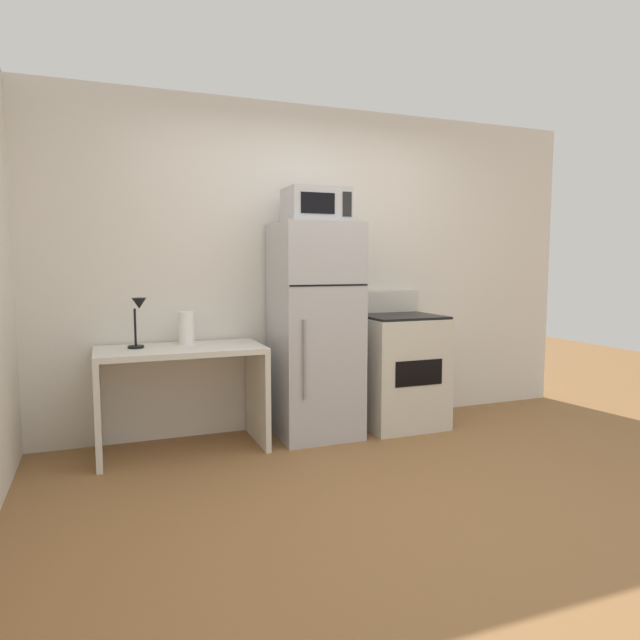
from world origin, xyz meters
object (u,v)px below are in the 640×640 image
paper_towel_roll (186,328)px  refrigerator (315,331)px  desk_lamp (138,314)px  oven_range (400,370)px  microwave (316,205)px  desk (181,379)px

paper_towel_roll → refrigerator: bearing=-7.3°
desk_lamp → oven_range: (2.04, -0.06, -0.52)m
paper_towel_roll → microwave: bearing=-8.5°
paper_towel_roll → oven_range: (1.70, -0.13, -0.40)m
microwave → oven_range: 1.50m
microwave → oven_range: size_ratio=0.42×
desk_lamp → oven_range: 2.11m
refrigerator → oven_range: (0.74, -0.01, -0.36)m
refrigerator → oven_range: refrigerator is taller
desk → paper_towel_roll: paper_towel_roll is taller
desk → refrigerator: size_ratio=0.70×
desk_lamp → oven_range: size_ratio=0.32×
microwave → paper_towel_roll: bearing=171.5°
paper_towel_roll → oven_range: bearing=-4.3°
paper_towel_roll → refrigerator: refrigerator is taller
paper_towel_roll → refrigerator: size_ratio=0.15×
oven_range → refrigerator: bearing=179.5°
desk_lamp → microwave: (1.30, -0.07, 0.78)m
desk → desk_lamp: (-0.27, 0.05, 0.47)m
desk → refrigerator: (1.02, 0.00, 0.30)m
desk → desk_lamp: bearing=169.4°
desk → oven_range: (1.77, -0.00, -0.06)m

